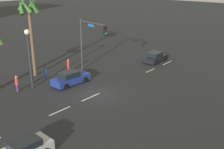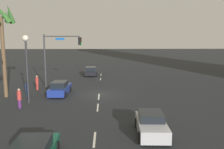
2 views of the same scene
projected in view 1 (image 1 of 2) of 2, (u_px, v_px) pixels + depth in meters
ground_plane at (98, 94)px, 28.25m from camera, size 220.00×220.00×0.00m
lane_stripe_2 at (60, 111)px, 24.68m from camera, size 2.36×0.14×0.01m
lane_stripe_3 at (91, 97)px, 27.49m from camera, size 2.49×0.14×0.01m
lane_stripe_4 at (151, 70)px, 35.26m from camera, size 2.02×0.14×0.01m
lane_stripe_5 at (167, 63)px, 38.28m from camera, size 2.37×0.14×0.01m
car_0 at (155, 57)px, 38.69m from camera, size 4.00×1.97×1.41m
car_1 at (71, 78)px, 30.64m from camera, size 4.45×1.96×1.47m
traffic_signal at (89, 38)px, 32.90m from camera, size 0.81×4.77×6.53m
streetlamp at (29, 48)px, 28.35m from camera, size 0.56×0.56×6.34m
pedestrian_0 at (68, 66)px, 34.21m from camera, size 0.37×0.37×1.72m
pedestrian_1 at (17, 83)px, 28.54m from camera, size 0.36×0.36×1.75m
pedestrian_2 at (46, 73)px, 31.88m from camera, size 0.45×0.45×1.64m
palm_tree_1 at (29, 14)px, 31.05m from camera, size 2.69×2.63×9.39m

